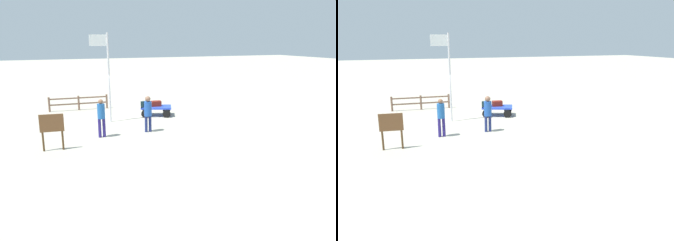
% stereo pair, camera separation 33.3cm
% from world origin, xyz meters
% --- Properties ---
extents(ground_plane, '(120.00, 120.00, 0.00)m').
position_xyz_m(ground_plane, '(0.00, 0.00, 0.00)').
color(ground_plane, '#B2AB9A').
extents(luggage_cart, '(2.00, 1.72, 0.55)m').
position_xyz_m(luggage_cart, '(-1.61, -0.40, 0.41)').
color(luggage_cart, blue).
rests_on(luggage_cart, ground).
extents(suitcase_tan, '(0.60, 0.42, 0.31)m').
position_xyz_m(suitcase_tan, '(-1.64, -0.41, 0.71)').
color(suitcase_tan, maroon).
rests_on(suitcase_tan, luggage_cart).
extents(suitcase_navy, '(0.53, 0.41, 0.33)m').
position_xyz_m(suitcase_navy, '(-1.00, -0.43, 0.72)').
color(suitcase_navy, black).
rests_on(suitcase_navy, luggage_cart).
extents(worker_lead, '(0.36, 0.36, 1.73)m').
position_xyz_m(worker_lead, '(-0.13, 2.74, 1.03)').
color(worker_lead, navy).
rests_on(worker_lead, ground).
extents(worker_trailing, '(0.35, 0.35, 1.75)m').
position_xyz_m(worker_trailing, '(2.09, 2.83, 1.03)').
color(worker_trailing, navy).
rests_on(worker_trailing, ground).
extents(flagpole, '(0.97, 0.10, 4.67)m').
position_xyz_m(flagpole, '(1.27, 0.14, 2.81)').
color(flagpole, silver).
rests_on(flagpole, ground).
extents(signboard, '(0.93, 0.16, 1.49)m').
position_xyz_m(signboard, '(4.24, 3.96, 0.98)').
color(signboard, '#4C3319').
rests_on(signboard, ground).
extents(wooden_fence, '(3.62, 0.29, 0.91)m').
position_xyz_m(wooden_fence, '(2.40, -3.58, 0.53)').
color(wooden_fence, brown).
rests_on(wooden_fence, ground).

